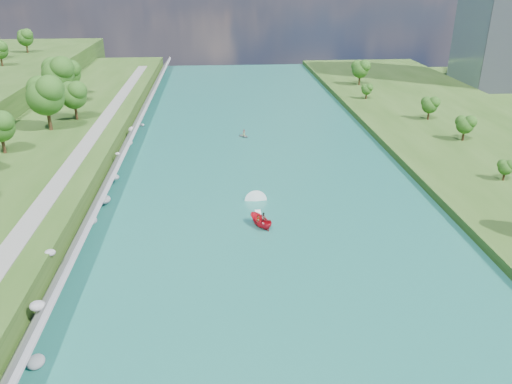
{
  "coord_description": "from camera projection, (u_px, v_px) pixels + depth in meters",
  "views": [
    {
      "loc": [
        -7.14,
        -60.16,
        34.17
      ],
      "look_at": [
        -1.46,
        10.83,
        2.5
      ],
      "focal_mm": 35.0,
      "sensor_mm": 36.0,
      "label": 1
    }
  ],
  "objects": [
    {
      "name": "river_water",
      "position": [
        260.0,
        183.0,
        87.4
      ],
      "size": [
        55.0,
        240.0,
        0.1
      ],
      "primitive_type": "cube",
      "color": "#1A6255",
      "rests_on": "ground"
    },
    {
      "name": "trees_east",
      "position": [
        476.0,
        148.0,
        87.39
      ],
      "size": [
        13.27,
        139.71,
        9.71
      ],
      "color": "#1C5015",
      "rests_on": "berm_east"
    },
    {
      "name": "motorboat",
      "position": [
        260.0,
        218.0,
        73.39
      ],
      "size": [
        3.77,
        19.18,
        2.02
      ],
      "rotation": [
        0.0,
        0.0,
        3.68
      ],
      "color": "red",
      "rests_on": "river_water"
    },
    {
      "name": "riverside_path",
      "position": [
        67.0,
        170.0,
        83.61
      ],
      "size": [
        3.0,
        200.0,
        0.1
      ],
      "primitive_type": "cube",
      "color": "gray",
      "rests_on": "berm_west"
    },
    {
      "name": "raft",
      "position": [
        244.0,
        135.0,
        111.5
      ],
      "size": [
        2.99,
        3.13,
        1.71
      ],
      "rotation": [
        0.0,
        0.0,
        0.65
      ],
      "color": "gray",
      "rests_on": "river_water"
    },
    {
      "name": "ground",
      "position": [
        273.0,
        240.0,
        69.2
      ],
      "size": [
        260.0,
        260.0,
        0.0
      ],
      "primitive_type": "plane",
      "color": "#2D5119",
      "rests_on": "ground"
    },
    {
      "name": "riprap_bank",
      "position": [
        108.0,
        180.0,
        84.24
      ],
      "size": [
        4.17,
        236.0,
        4.05
      ],
      "color": "slate",
      "rests_on": "ground"
    }
  ]
}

